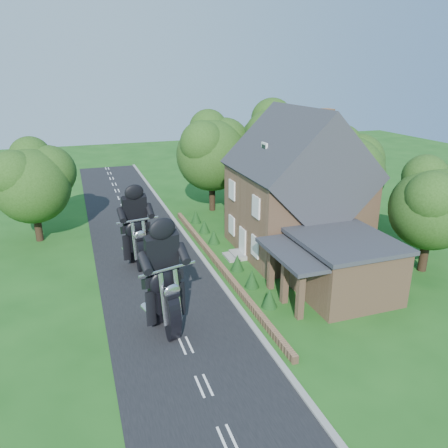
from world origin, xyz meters
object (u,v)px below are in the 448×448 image
object	(u,v)px
motorcycle_lead	(165,316)
motorcycle_follow	(138,255)
annex	(340,265)
garden_wall	(218,263)
house	(297,192)

from	to	relation	value
motorcycle_lead	motorcycle_follow	bearing A→B (deg)	-104.41
annex	motorcycle_follow	bearing A→B (deg)	145.08
annex	motorcycle_lead	world-z (taller)	annex
garden_wall	annex	world-z (taller)	annex
house	motorcycle_lead	world-z (taller)	house
garden_wall	motorcycle_follow	distance (m)	5.38
house	motorcycle_follow	bearing A→B (deg)	176.78
garden_wall	motorcycle_follow	size ratio (longest dim) A/B	11.96
annex	garden_wall	bearing A→B (deg)	133.84
garden_wall	house	size ratio (longest dim) A/B	2.15
house	motorcycle_lead	bearing A→B (deg)	-145.89
motorcycle_lead	motorcycle_follow	size ratio (longest dim) A/B	1.07
garden_wall	motorcycle_lead	world-z (taller)	motorcycle_lead
garden_wall	house	bearing A→B (deg)	9.17
motorcycle_lead	motorcycle_follow	distance (m)	8.20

